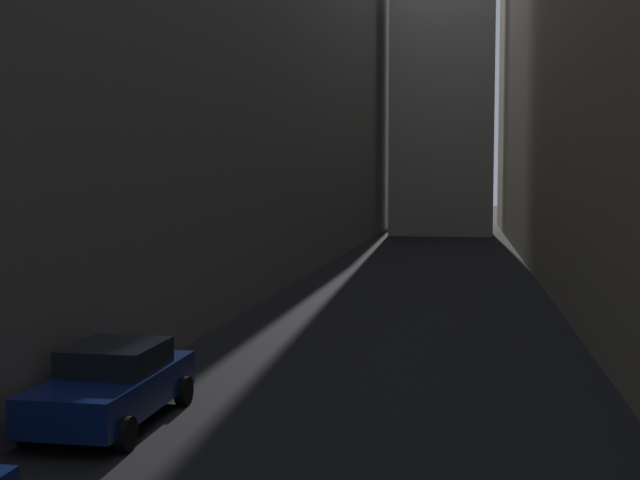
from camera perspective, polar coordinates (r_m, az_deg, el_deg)
The scene contains 3 objects.
ground_plane at distance 36.89m, azimuth 6.50°, elevation -3.22°, with size 264.00×264.00×0.00m, color black.
building_block_left at distance 41.68m, azimuth -10.75°, elevation 12.93°, with size 13.55×108.00×22.29m, color slate.
parked_car_left_far at distance 16.55m, azimuth -13.93°, elevation -9.49°, with size 2.01×4.39×1.51m.
Camera 1 is at (2.16, 11.46, 4.58)m, focal length 46.93 mm.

